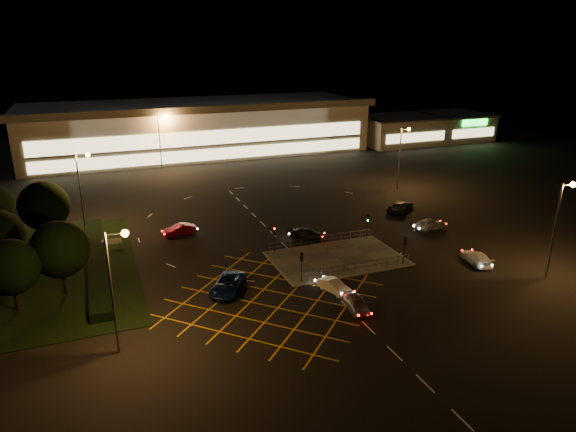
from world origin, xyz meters
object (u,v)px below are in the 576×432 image
object	(u,v)px
car_near_silver	(356,303)
car_left_blue	(228,285)
signal_se	(405,245)
car_far_dkgrey	(307,234)
car_approach_white	(477,258)
car_right_silver	(430,224)
car_circ_red	(180,230)
signal_nw	(274,234)
car_queue_white	(334,286)
signal_sw	(302,261)
car_east_grey	(400,206)
signal_ne	(367,221)

from	to	relation	value
car_near_silver	car_left_blue	bearing A→B (deg)	149.06
signal_se	car_left_blue	world-z (taller)	signal_se
signal_se	car_near_silver	xyz separation A→B (m)	(-9.54, -6.88, -1.70)
car_far_dkgrey	car_approach_white	bearing A→B (deg)	-97.15
car_near_silver	car_far_dkgrey	bearing A→B (deg)	87.75
car_right_silver	car_approach_white	bearing A→B (deg)	169.20
car_near_silver	car_circ_red	bearing A→B (deg)	121.59
car_far_dkgrey	car_circ_red	distance (m)	15.91
signal_nw	car_far_dkgrey	size ratio (longest dim) A/B	0.75
car_queue_white	car_circ_red	size ratio (longest dim) A/B	0.91
signal_nw	car_circ_red	xyz separation A→B (m)	(-8.99, 9.96, -1.69)
car_left_blue	car_approach_white	distance (m)	27.25
car_left_blue	car_right_silver	xyz separation A→B (m)	(28.73, 7.34, -0.01)
signal_nw	car_queue_white	bearing A→B (deg)	-78.72
signal_nw	car_approach_white	xyz separation A→B (m)	(19.65, -10.56, -1.70)
car_circ_red	car_approach_white	xyz separation A→B (m)	(28.64, -20.52, -0.01)
signal_sw	car_far_dkgrey	xyz separation A→B (m)	(5.32, 10.99, -1.76)
car_right_silver	car_circ_red	bearing A→B (deg)	70.18
car_circ_red	signal_sw	bearing A→B (deg)	20.07
signal_se	car_far_dkgrey	bearing A→B (deg)	-58.71
car_near_silver	car_east_grey	bearing A→B (deg)	56.24
car_near_silver	car_approach_white	world-z (taller)	car_near_silver
signal_sw	car_east_grey	world-z (taller)	signal_sw
car_near_silver	car_east_grey	world-z (taller)	car_east_grey
signal_nw	car_left_blue	size ratio (longest dim) A/B	0.58
signal_ne	car_approach_white	distance (m)	13.15
signal_ne	car_queue_white	world-z (taller)	signal_ne
signal_se	car_far_dkgrey	xyz separation A→B (m)	(-6.68, 10.99, -1.76)
signal_sw	car_right_silver	world-z (taller)	signal_sw
signal_ne	car_circ_red	world-z (taller)	signal_ne
signal_ne	car_far_dkgrey	distance (m)	7.54
car_queue_white	car_far_dkgrey	distance (m)	14.34
car_near_silver	car_queue_white	bearing A→B (deg)	100.81
car_queue_white	car_far_dkgrey	bearing A→B (deg)	59.26
signal_ne	car_circ_red	xyz separation A→B (m)	(-20.99, 9.96, -1.69)
car_circ_red	car_east_grey	world-z (taller)	car_east_grey
signal_nw	car_east_grey	distance (m)	23.47
car_east_grey	signal_se	bearing A→B (deg)	108.19
signal_se	car_east_grey	xyz separation A→B (m)	(10.02, 15.95, -1.61)
car_approach_white	car_left_blue	bearing A→B (deg)	4.56
car_approach_white	car_queue_white	bearing A→B (deg)	13.00
car_circ_red	car_approach_white	bearing A→B (deg)	47.84
car_circ_red	car_left_blue	bearing A→B (deg)	-1.25
car_queue_white	car_east_grey	bearing A→B (deg)	25.57
signal_sw	car_left_blue	xyz separation A→B (m)	(-7.40, 0.76, -1.61)
car_near_silver	signal_nw	bearing A→B (deg)	106.23
signal_sw	signal_se	xyz separation A→B (m)	(12.00, 0.00, 0.00)
signal_ne	car_near_silver	xyz separation A→B (m)	(-9.54, -14.86, -1.70)
car_right_silver	car_near_silver	bearing A→B (deg)	126.59
car_left_blue	car_approach_white	size ratio (longest dim) A/B	1.19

